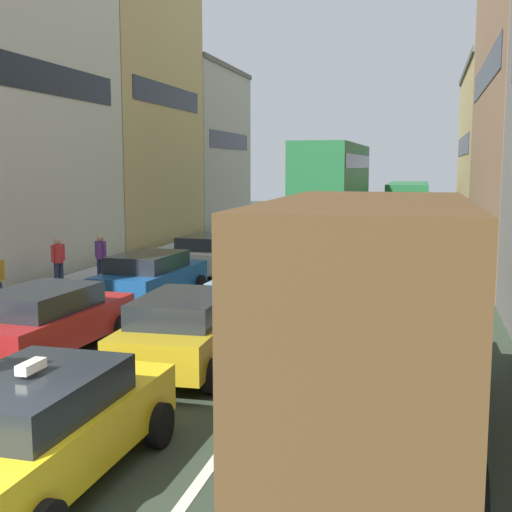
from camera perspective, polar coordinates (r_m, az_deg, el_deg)
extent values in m
cube|color=#A8A8A8|center=(27.93, -9.34, -0.55)|extent=(2.60, 64.00, 0.14)
cube|color=silver|center=(26.36, 0.68, -1.08)|extent=(0.16, 60.00, 0.01)
cube|color=silver|center=(25.79, 8.05, -1.35)|extent=(0.16, 60.00, 0.01)
cube|color=black|center=(25.53, -16.72, 14.13)|extent=(0.02, 8.80, 1.10)
cube|color=tan|center=(36.81, -12.56, 11.88)|extent=(7.00, 10.90, 13.68)
cube|color=black|center=(35.44, -7.37, 13.28)|extent=(0.02, 8.80, 1.10)
cube|color=#B2ADA3|center=(46.81, -6.38, 8.99)|extent=(7.00, 10.90, 10.30)
cube|color=black|center=(45.72, -2.20, 9.71)|extent=(0.02, 8.80, 1.10)
cube|color=#66605B|center=(47.24, -6.48, 15.43)|extent=(7.20, 10.90, 0.30)
cube|color=black|center=(42.07, 17.12, 8.92)|extent=(0.02, 11.73, 1.10)
cube|color=black|center=(27.62, 18.84, 14.35)|extent=(0.02, 11.73, 1.10)
cube|color=#A51E1E|center=(12.44, 10.60, -4.40)|extent=(2.43, 2.43, 1.90)
cube|color=black|center=(13.56, 10.90, -1.78)|extent=(2.02, 0.06, 0.70)
cube|color=#51381E|center=(8.61, 9.43, -4.64)|extent=(2.47, 5.47, 2.80)
cube|color=white|center=(8.72, 1.48, -2.51)|extent=(0.08, 4.48, 0.90)
cylinder|color=black|center=(12.85, 5.11, -8.27)|extent=(0.31, 0.96, 0.96)
cylinder|color=black|center=(12.75, 15.97, -8.68)|extent=(0.31, 0.96, 0.96)
cylinder|color=black|center=(7.99, -0.72, -18.46)|extent=(0.31, 0.96, 0.96)
cylinder|color=black|center=(7.82, 17.67, -19.45)|extent=(0.31, 0.96, 0.96)
cube|color=yellow|center=(9.10, -17.53, -14.17)|extent=(1.87, 4.33, 0.70)
cube|color=#1E2328|center=(8.75, -18.40, -11.18)|extent=(1.62, 2.43, 0.52)
cube|color=#F2EACC|center=(8.64, -18.50, -8.86)|extent=(0.17, 0.44, 0.12)
cylinder|color=black|center=(10.84, -17.40, -12.55)|extent=(0.23, 0.64, 0.64)
cylinder|color=black|center=(10.01, -8.21, -13.98)|extent=(0.23, 0.64, 0.64)
cube|color=#B29319|center=(13.57, -5.82, -6.59)|extent=(1.95, 4.36, 0.70)
cube|color=#1E2328|center=(13.26, -6.12, -4.45)|extent=(1.67, 2.46, 0.52)
cylinder|color=black|center=(15.29, -7.40, -6.34)|extent=(0.24, 0.65, 0.64)
cylinder|color=black|center=(14.79, -0.62, -6.76)|extent=(0.24, 0.65, 0.64)
cylinder|color=black|center=(12.67, -11.89, -9.39)|extent=(0.24, 0.65, 0.64)
cylinder|color=black|center=(12.06, -3.76, -10.12)|extent=(0.24, 0.65, 0.64)
cube|color=#A51E1E|center=(14.89, -17.22, -5.62)|extent=(2.06, 4.40, 0.70)
cube|color=#1E2328|center=(14.61, -17.75, -3.64)|extent=(1.73, 2.50, 0.52)
cylinder|color=black|center=(16.65, -16.90, -5.46)|extent=(0.26, 0.65, 0.64)
cylinder|color=black|center=(15.70, -11.32, -6.06)|extent=(0.26, 0.65, 0.64)
cylinder|color=black|center=(13.31, -17.49, -8.76)|extent=(0.26, 0.65, 0.64)
cube|color=#759EB7|center=(18.95, 0.42, -2.47)|extent=(1.97, 4.37, 0.70)
cube|color=#1E2328|center=(18.67, 0.25, -0.89)|extent=(1.68, 2.47, 0.52)
cylinder|color=black|center=(20.66, -0.91, -2.62)|extent=(0.25, 0.65, 0.64)
cylinder|color=black|center=(20.19, 4.08, -2.88)|extent=(0.25, 0.65, 0.64)
cylinder|color=black|center=(17.94, -3.71, -4.21)|extent=(0.25, 0.65, 0.64)
cylinder|color=black|center=(17.40, 2.01, -4.57)|extent=(0.25, 0.65, 0.64)
cube|color=#194C8C|center=(19.96, -8.84, -2.05)|extent=(2.05, 4.40, 0.70)
cube|color=#1E2328|center=(19.70, -9.13, -0.54)|extent=(1.72, 2.50, 0.52)
cylinder|color=black|center=(21.72, -9.28, -2.22)|extent=(0.26, 0.65, 0.64)
cylinder|color=black|center=(20.96, -4.78, -2.50)|extent=(0.26, 0.65, 0.64)
cylinder|color=black|center=(19.20, -13.22, -3.61)|extent=(0.26, 0.65, 0.64)
cylinder|color=black|center=(18.34, -8.26, -4.01)|extent=(0.26, 0.65, 0.64)
cube|color=#19592D|center=(24.53, 4.22, -0.18)|extent=(1.87, 4.33, 0.70)
cube|color=#1E2328|center=(24.26, 4.14, 1.06)|extent=(1.63, 2.44, 0.52)
cylinder|color=black|center=(26.18, 2.84, -0.45)|extent=(0.23, 0.64, 0.64)
cylinder|color=black|center=(25.85, 6.83, -0.60)|extent=(0.23, 0.64, 0.64)
cylinder|color=black|center=(23.36, 1.31, -1.43)|extent=(0.23, 0.64, 0.64)
cylinder|color=black|center=(23.00, 5.76, -1.61)|extent=(0.23, 0.64, 0.64)
cube|color=beige|center=(24.86, -3.96, -0.08)|extent=(2.00, 4.38, 0.70)
cube|color=#1E2328|center=(24.61, -4.14, 1.16)|extent=(1.69, 2.48, 0.52)
cylinder|color=black|center=(26.59, -4.69, -0.34)|extent=(0.25, 0.65, 0.64)
cylinder|color=black|center=(25.98, -0.91, -0.51)|extent=(0.25, 0.65, 0.64)
cylinder|color=black|center=(23.92, -7.26, -1.27)|extent=(0.25, 0.65, 0.64)
cylinder|color=black|center=(23.24, -3.11, -1.48)|extent=(0.25, 0.65, 0.64)
cube|color=silver|center=(16.87, 10.35, -3.86)|extent=(2.07, 4.41, 0.70)
cube|color=#1E2328|center=(16.57, 10.39, -2.10)|extent=(1.73, 2.50, 0.52)
cylinder|color=black|center=(18.40, 7.47, -3.96)|extent=(0.26, 0.65, 0.64)
cylinder|color=black|center=(18.40, 13.22, -4.10)|extent=(0.26, 0.65, 0.64)
cylinder|color=black|center=(15.55, 6.88, -6.10)|extent=(0.26, 0.65, 0.64)
cylinder|color=black|center=(15.55, 13.70, -6.26)|extent=(0.26, 0.65, 0.64)
cube|color=#1E6033|center=(33.76, 6.49, 3.68)|extent=(2.64, 10.53, 2.40)
cube|color=black|center=(33.74, 6.50, 4.29)|extent=(2.66, 9.90, 0.70)
cube|color=#1E6033|center=(33.68, 6.55, 7.55)|extent=(2.64, 10.53, 2.16)
cube|color=black|center=(33.68, 6.55, 7.96)|extent=(2.66, 9.90, 0.64)
cylinder|color=black|center=(37.77, 5.44, 2.28)|extent=(0.31, 1.00, 1.00)
cylinder|color=black|center=(37.44, 9.21, 2.17)|extent=(0.31, 1.00, 1.00)
cylinder|color=black|center=(31.00, 3.31, 1.14)|extent=(0.31, 1.00, 1.00)
cylinder|color=black|center=(30.59, 7.90, 0.99)|extent=(0.31, 1.00, 1.00)
cube|color=#1E6033|center=(45.50, 12.76, 4.55)|extent=(2.54, 10.51, 2.40)
cube|color=black|center=(45.48, 12.77, 5.00)|extent=(2.57, 9.88, 0.70)
cylinder|color=black|center=(49.38, 11.36, 3.42)|extent=(0.30, 1.00, 1.00)
cylinder|color=black|center=(49.33, 14.27, 3.33)|extent=(0.30, 1.00, 1.00)
cylinder|color=black|center=(42.48, 10.92, 2.77)|extent=(0.30, 1.00, 1.00)
cylinder|color=black|center=(42.42, 14.30, 2.66)|extent=(0.30, 1.00, 1.00)
cylinder|color=#262D47|center=(20.00, -20.89, -3.20)|extent=(0.16, 0.16, 0.82)
cylinder|color=gold|center=(19.92, -20.63, -1.07)|extent=(0.10, 0.10, 0.55)
cylinder|color=#262D47|center=(23.23, -16.52, -1.57)|extent=(0.16, 0.16, 0.82)
cylinder|color=#262D47|center=(23.34, -16.18, -1.51)|extent=(0.16, 0.16, 0.82)
cylinder|color=red|center=(23.18, -16.41, 0.19)|extent=(0.34, 0.34, 0.60)
sphere|color=tan|center=(23.14, -16.45, 1.22)|extent=(0.24, 0.24, 0.24)
cylinder|color=red|center=(23.05, -16.85, 0.21)|extent=(0.10, 0.10, 0.55)
cylinder|color=red|center=(23.32, -15.99, 0.32)|extent=(0.10, 0.10, 0.55)
cylinder|color=#262D47|center=(23.96, -13.11, -1.18)|extent=(0.16, 0.16, 0.82)
cylinder|color=#262D47|center=(23.82, -12.83, -1.22)|extent=(0.16, 0.16, 0.82)
cylinder|color=#66337F|center=(23.80, -13.02, 0.49)|extent=(0.34, 0.34, 0.60)
sphere|color=tan|center=(23.75, -13.05, 1.50)|extent=(0.24, 0.24, 0.24)
cylinder|color=#66337F|center=(23.96, -13.37, 0.60)|extent=(0.10, 0.10, 0.55)
cylinder|color=#66337F|center=(23.63, -12.67, 0.52)|extent=(0.10, 0.10, 0.55)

